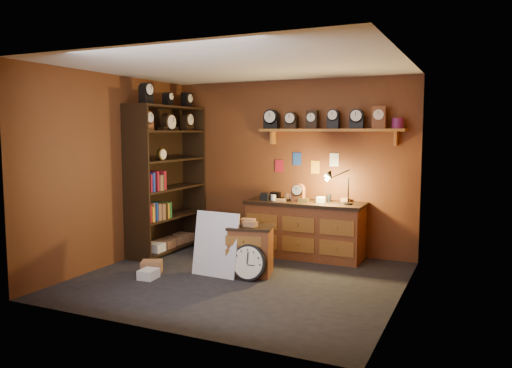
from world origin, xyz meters
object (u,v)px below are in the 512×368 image
object	(u,v)px
shelving_unit	(166,172)
big_round_clock	(249,263)
workbench	(305,226)
low_cabinet	(251,248)

from	to	relation	value
shelving_unit	big_round_clock	world-z (taller)	shelving_unit
workbench	low_cabinet	size ratio (longest dim) A/B	2.40
low_cabinet	workbench	bearing A→B (deg)	59.97
shelving_unit	low_cabinet	world-z (taller)	shelving_unit
shelving_unit	low_cabinet	size ratio (longest dim) A/B	3.46
low_cabinet	big_round_clock	bearing A→B (deg)	-84.08
workbench	low_cabinet	bearing A→B (deg)	-106.38
low_cabinet	big_round_clock	xyz separation A→B (m)	(0.09, -0.25, -0.13)
shelving_unit	low_cabinet	distance (m)	2.15
shelving_unit	big_round_clock	distance (m)	2.37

